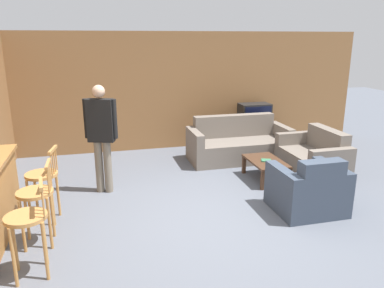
{
  "coord_description": "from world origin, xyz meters",
  "views": [
    {
      "loc": [
        -1.5,
        -4.57,
        2.46
      ],
      "look_at": [
        -0.09,
        0.9,
        0.85
      ],
      "focal_mm": 35.0,
      "sensor_mm": 36.0,
      "label": 1
    }
  ],
  "objects_px": {
    "bar_chair_near": "(28,224)",
    "couch_far": "(238,145)",
    "bar_chair_far": "(43,180)",
    "coffee_table": "(266,163)",
    "bar_chair_mid": "(37,199)",
    "tv_unit": "(253,135)",
    "loveseat_right": "(314,158)",
    "tv": "(254,114)",
    "armchair_near": "(308,191)",
    "book_on_table": "(266,160)",
    "person_by_window": "(101,132)"
  },
  "relations": [
    {
      "from": "bar_chair_near",
      "to": "couch_far",
      "type": "relative_size",
      "value": 0.51
    },
    {
      "from": "bar_chair_far",
      "to": "coffee_table",
      "type": "xyz_separation_m",
      "value": [
        3.62,
        0.68,
        -0.29
      ]
    },
    {
      "from": "bar_chair_mid",
      "to": "tv_unit",
      "type": "distance_m",
      "value": 5.49
    },
    {
      "from": "loveseat_right",
      "to": "tv",
      "type": "xyz_separation_m",
      "value": [
        -0.31,
        2.05,
        0.46
      ]
    },
    {
      "from": "coffee_table",
      "to": "tv",
      "type": "relative_size",
      "value": 1.29
    },
    {
      "from": "bar_chair_far",
      "to": "tv",
      "type": "distance_m",
      "value": 5.12
    },
    {
      "from": "armchair_near",
      "to": "book_on_table",
      "type": "distance_m",
      "value": 1.29
    },
    {
      "from": "armchair_near",
      "to": "tv_unit",
      "type": "relative_size",
      "value": 0.85
    },
    {
      "from": "bar_chair_mid",
      "to": "tv_unit",
      "type": "relative_size",
      "value": 0.94
    },
    {
      "from": "bar_chair_far",
      "to": "person_by_window",
      "type": "relative_size",
      "value": 0.59
    },
    {
      "from": "tv_unit",
      "to": "book_on_table",
      "type": "relative_size",
      "value": 5.19
    },
    {
      "from": "bar_chair_far",
      "to": "book_on_table",
      "type": "xyz_separation_m",
      "value": [
        3.61,
        0.65,
        -0.22
      ]
    },
    {
      "from": "tv_unit",
      "to": "person_by_window",
      "type": "height_order",
      "value": "person_by_window"
    },
    {
      "from": "bar_chair_near",
      "to": "person_by_window",
      "type": "distance_m",
      "value": 2.32
    },
    {
      "from": "bar_chair_mid",
      "to": "person_by_window",
      "type": "xyz_separation_m",
      "value": [
        0.81,
        1.48,
        0.41
      ]
    },
    {
      "from": "tv_unit",
      "to": "person_by_window",
      "type": "bearing_deg",
      "value": -151.03
    },
    {
      "from": "coffee_table",
      "to": "book_on_table",
      "type": "height_order",
      "value": "book_on_table"
    },
    {
      "from": "loveseat_right",
      "to": "book_on_table",
      "type": "bearing_deg",
      "value": -175.51
    },
    {
      "from": "bar_chair_mid",
      "to": "armchair_near",
      "type": "height_order",
      "value": "bar_chair_mid"
    },
    {
      "from": "armchair_near",
      "to": "tv",
      "type": "relative_size",
      "value": 1.36
    },
    {
      "from": "person_by_window",
      "to": "bar_chair_near",
      "type": "bearing_deg",
      "value": -110.87
    },
    {
      "from": "loveseat_right",
      "to": "bar_chair_mid",
      "type": "bearing_deg",
      "value": -163.63
    },
    {
      "from": "bar_chair_mid",
      "to": "bar_chair_far",
      "type": "xyz_separation_m",
      "value": [
        -0.0,
        0.63,
        0.0
      ]
    },
    {
      "from": "tv",
      "to": "book_on_table",
      "type": "xyz_separation_m",
      "value": [
        -0.69,
        -2.13,
        -0.39
      ]
    },
    {
      "from": "tv_unit",
      "to": "bar_chair_mid",
      "type": "bearing_deg",
      "value": -141.55
    },
    {
      "from": "couch_far",
      "to": "tv_unit",
      "type": "height_order",
      "value": "couch_far"
    },
    {
      "from": "bar_chair_near",
      "to": "tv_unit",
      "type": "relative_size",
      "value": 0.94
    },
    {
      "from": "couch_far",
      "to": "armchair_near",
      "type": "distance_m",
      "value": 2.56
    },
    {
      "from": "bar_chair_far",
      "to": "coffee_table",
      "type": "relative_size",
      "value": 1.15
    },
    {
      "from": "bar_chair_near",
      "to": "tv_unit",
      "type": "height_order",
      "value": "bar_chair_near"
    },
    {
      "from": "book_on_table",
      "to": "bar_chair_near",
      "type": "bearing_deg",
      "value": -151.9
    },
    {
      "from": "bar_chair_far",
      "to": "tv_unit",
      "type": "relative_size",
      "value": 0.94
    },
    {
      "from": "couch_far",
      "to": "armchair_near",
      "type": "xyz_separation_m",
      "value": [
        0.09,
        -2.56,
        0.0
      ]
    },
    {
      "from": "tv_unit",
      "to": "person_by_window",
      "type": "xyz_separation_m",
      "value": [
        -3.48,
        -1.93,
        0.74
      ]
    },
    {
      "from": "coffee_table",
      "to": "armchair_near",
      "type": "bearing_deg",
      "value": -87.75
    },
    {
      "from": "coffee_table",
      "to": "tv",
      "type": "xyz_separation_m",
      "value": [
        0.68,
        2.1,
        0.46
      ]
    },
    {
      "from": "bar_chair_near",
      "to": "bar_chair_far",
      "type": "distance_m",
      "value": 1.28
    },
    {
      "from": "couch_far",
      "to": "book_on_table",
      "type": "height_order",
      "value": "couch_far"
    },
    {
      "from": "bar_chair_mid",
      "to": "loveseat_right",
      "type": "distance_m",
      "value": 4.8
    },
    {
      "from": "coffee_table",
      "to": "person_by_window",
      "type": "relative_size",
      "value": 0.52
    },
    {
      "from": "armchair_near",
      "to": "loveseat_right",
      "type": "xyz_separation_m",
      "value": [
        0.93,
        1.36,
        -0.01
      ]
    },
    {
      "from": "loveseat_right",
      "to": "book_on_table",
      "type": "xyz_separation_m",
      "value": [
        -1.0,
        -0.08,
        0.07
      ]
    },
    {
      "from": "bar_chair_far",
      "to": "book_on_table",
      "type": "bearing_deg",
      "value": 10.16
    },
    {
      "from": "bar_chair_mid",
      "to": "coffee_table",
      "type": "distance_m",
      "value": 3.86
    },
    {
      "from": "couch_far",
      "to": "tv_unit",
      "type": "bearing_deg",
      "value": 50.12
    },
    {
      "from": "coffee_table",
      "to": "bar_chair_mid",
      "type": "bearing_deg",
      "value": -160.1
    },
    {
      "from": "bar_chair_mid",
      "to": "person_by_window",
      "type": "distance_m",
      "value": 1.74
    },
    {
      "from": "loveseat_right",
      "to": "couch_far",
      "type": "bearing_deg",
      "value": 130.63
    },
    {
      "from": "tv",
      "to": "book_on_table",
      "type": "bearing_deg",
      "value": -107.89
    },
    {
      "from": "bar_chair_far",
      "to": "armchair_near",
      "type": "xyz_separation_m",
      "value": [
        3.67,
        -0.64,
        -0.28
      ]
    }
  ]
}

